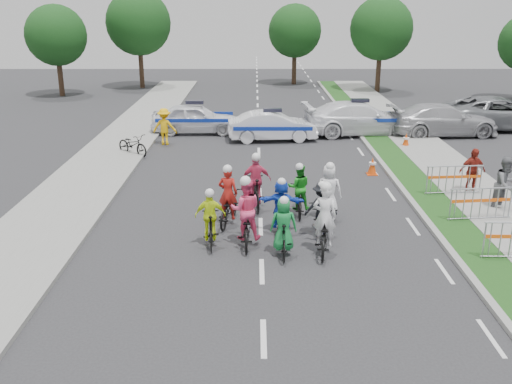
{
  "coord_description": "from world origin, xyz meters",
  "views": [
    {
      "loc": [
        -0.17,
        -12.96,
        6.47
      ],
      "look_at": [
        -0.14,
        3.02,
        1.1
      ],
      "focal_mm": 40.0,
      "sensor_mm": 36.0,
      "label": 1
    }
  ],
  "objects_px": {
    "parked_bike": "(133,145)",
    "tree_1": "(381,29)",
    "rider_6": "(228,204)",
    "rider_1": "(283,232)",
    "rider_9": "(256,187)",
    "police_car_0": "(195,118)",
    "tree_3": "(139,23)",
    "police_car_2": "(359,118)",
    "spectator_2": "(472,171)",
    "marshal_hiviz": "(165,127)",
    "tree_4": "(295,31)",
    "rider_4": "(321,214)",
    "rider_3": "(211,223)",
    "barrier_2": "(454,181)",
    "civilian_suv": "(500,113)",
    "rider_0": "(324,229)",
    "tree_0": "(56,35)",
    "civilian_sedan": "(443,120)",
    "cone_0": "(372,166)",
    "rider_5": "(281,209)",
    "rider_7": "(328,197)",
    "rider_2": "(246,219)",
    "spectator_1": "(506,184)",
    "rider_8": "(299,195)",
    "police_car_1": "(272,126)",
    "cone_1": "(406,141)"
  },
  "relations": [
    {
      "from": "rider_2",
      "to": "spectator_1",
      "type": "distance_m",
      "value": 8.7
    },
    {
      "from": "civilian_suv",
      "to": "tree_3",
      "type": "bearing_deg",
      "value": 55.87
    },
    {
      "from": "rider_0",
      "to": "tree_0",
      "type": "height_order",
      "value": "tree_0"
    },
    {
      "from": "rider_9",
      "to": "cone_1",
      "type": "height_order",
      "value": "rider_9"
    },
    {
      "from": "civilian_sedan",
      "to": "tree_0",
      "type": "bearing_deg",
      "value": 56.56
    },
    {
      "from": "rider_5",
      "to": "rider_6",
      "type": "xyz_separation_m",
      "value": [
        -1.57,
        0.7,
        -0.1
      ]
    },
    {
      "from": "rider_4",
      "to": "tree_1",
      "type": "height_order",
      "value": "tree_1"
    },
    {
      "from": "rider_3",
      "to": "rider_9",
      "type": "xyz_separation_m",
      "value": [
        1.26,
        2.95,
        0.08
      ]
    },
    {
      "from": "police_car_1",
      "to": "parked_bike",
      "type": "relative_size",
      "value": 2.33
    },
    {
      "from": "rider_2",
      "to": "cone_1",
      "type": "distance_m",
      "value": 13.16
    },
    {
      "from": "rider_8",
      "to": "spectator_1",
      "type": "bearing_deg",
      "value": -176.96
    },
    {
      "from": "spectator_1",
      "to": "cone_0",
      "type": "height_order",
      "value": "spectator_1"
    },
    {
      "from": "rider_6",
      "to": "rider_1",
      "type": "bearing_deg",
      "value": 136.47
    },
    {
      "from": "police_car_1",
      "to": "tree_1",
      "type": "bearing_deg",
      "value": -33.26
    },
    {
      "from": "rider_6",
      "to": "rider_7",
      "type": "bearing_deg",
      "value": -161.83
    },
    {
      "from": "spectator_2",
      "to": "cone_1",
      "type": "distance_m",
      "value": 6.69
    },
    {
      "from": "rider_1",
      "to": "parked_bike",
      "type": "bearing_deg",
      "value": -59.3
    },
    {
      "from": "tree_4",
      "to": "cone_1",
      "type": "bearing_deg",
      "value": -79.85
    },
    {
      "from": "rider_2",
      "to": "rider_9",
      "type": "distance_m",
      "value": 2.87
    },
    {
      "from": "rider_9",
      "to": "police_car_0",
      "type": "relative_size",
      "value": 0.43
    },
    {
      "from": "police_car_1",
      "to": "tree_0",
      "type": "height_order",
      "value": "tree_0"
    },
    {
      "from": "rider_9",
      "to": "police_car_2",
      "type": "xyz_separation_m",
      "value": [
        5.23,
        10.95,
        0.1
      ]
    },
    {
      "from": "rider_8",
      "to": "police_car_1",
      "type": "distance_m",
      "value": 10.15
    },
    {
      "from": "rider_8",
      "to": "tree_3",
      "type": "distance_m",
      "value": 30.02
    },
    {
      "from": "rider_0",
      "to": "civilian_sedan",
      "type": "height_order",
      "value": "rider_0"
    },
    {
      "from": "police_car_2",
      "to": "parked_bike",
      "type": "xyz_separation_m",
      "value": [
        -10.65,
        -4.15,
        -0.35
      ]
    },
    {
      "from": "rider_3",
      "to": "barrier_2",
      "type": "bearing_deg",
      "value": -157.16
    },
    {
      "from": "rider_5",
      "to": "police_car_2",
      "type": "bearing_deg",
      "value": -102.34
    },
    {
      "from": "parked_bike",
      "to": "tree_3",
      "type": "distance_m",
      "value": 21.35
    },
    {
      "from": "civilian_sedan",
      "to": "cone_0",
      "type": "relative_size",
      "value": 7.76
    },
    {
      "from": "rider_0",
      "to": "rider_5",
      "type": "xyz_separation_m",
      "value": [
        -1.09,
        1.36,
        0.06
      ]
    },
    {
      "from": "rider_4",
      "to": "tree_4",
      "type": "bearing_deg",
      "value": -95.29
    },
    {
      "from": "rider_5",
      "to": "rider_9",
      "type": "xyz_separation_m",
      "value": [
        -0.72,
        2.01,
        0.01
      ]
    },
    {
      "from": "rider_7",
      "to": "tree_4",
      "type": "bearing_deg",
      "value": -81.81
    },
    {
      "from": "spectator_1",
      "to": "tree_3",
      "type": "bearing_deg",
      "value": 91.29
    },
    {
      "from": "rider_0",
      "to": "spectator_2",
      "type": "xyz_separation_m",
      "value": [
        5.73,
        4.85,
        0.16
      ]
    },
    {
      "from": "rider_2",
      "to": "police_car_2",
      "type": "relative_size",
      "value": 0.35
    },
    {
      "from": "marshal_hiviz",
      "to": "barrier_2",
      "type": "height_order",
      "value": "marshal_hiviz"
    },
    {
      "from": "marshal_hiviz",
      "to": "tree_0",
      "type": "height_order",
      "value": "tree_0"
    },
    {
      "from": "police_car_0",
      "to": "spectator_1",
      "type": "height_order",
      "value": "spectator_1"
    },
    {
      "from": "tree_3",
      "to": "police_car_2",
      "type": "bearing_deg",
      "value": -49.42
    },
    {
      "from": "spectator_2",
      "to": "rider_3",
      "type": "bearing_deg",
      "value": -162.59
    },
    {
      "from": "parked_bike",
      "to": "tree_1",
      "type": "height_order",
      "value": "tree_1"
    },
    {
      "from": "police_car_1",
      "to": "parked_bike",
      "type": "xyz_separation_m",
      "value": [
        -6.22,
        -2.83,
        -0.22
      ]
    },
    {
      "from": "rider_8",
      "to": "police_car_1",
      "type": "height_order",
      "value": "rider_8"
    },
    {
      "from": "police_car_0",
      "to": "rider_8",
      "type": "bearing_deg",
      "value": -160.1
    },
    {
      "from": "marshal_hiviz",
      "to": "tree_4",
      "type": "height_order",
      "value": "tree_4"
    },
    {
      "from": "police_car_2",
      "to": "spectator_2",
      "type": "distance_m",
      "value": 9.75
    },
    {
      "from": "rider_0",
      "to": "parked_bike",
      "type": "xyz_separation_m",
      "value": [
        -7.23,
        10.17,
        -0.18
      ]
    },
    {
      "from": "spectator_2",
      "to": "rider_8",
      "type": "bearing_deg",
      "value": -171.6
    }
  ]
}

